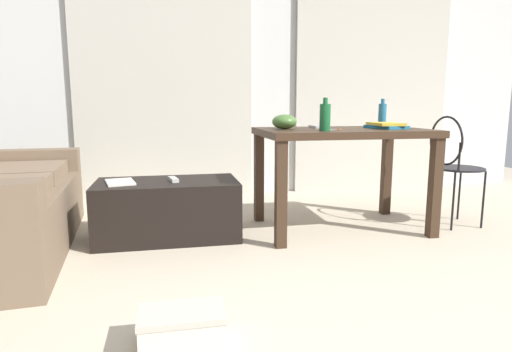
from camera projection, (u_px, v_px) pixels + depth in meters
The scene contains 15 objects.
ground_plane at pixel (347, 252), 2.73m from camera, with size 7.81×7.81×0.00m, color beige.
wall_back at pixel (272, 64), 4.47m from camera, with size 5.77×0.10×2.69m, color silver.
curtains at pixel (274, 78), 4.41m from camera, with size 3.94×0.03×2.41m.
coffee_table at pixel (168, 209), 3.00m from camera, with size 0.97×0.52×0.40m.
craft_table at pixel (342, 144), 3.15m from camera, with size 1.21×0.78×0.75m.
wire_chair at pixel (452, 158), 3.26m from camera, with size 0.37×0.38×0.84m.
bottle_near at pixel (325, 117), 2.86m from camera, with size 0.07×0.07×0.22m.
bottle_far at pixel (382, 115), 3.41m from camera, with size 0.06×0.06×0.22m.
bowl at pixel (284, 122), 3.09m from camera, with size 0.18×0.18×0.11m, color #477033.
book_stack at pixel (386, 126), 3.17m from camera, with size 0.24×0.32×0.04m.
tv_remote_on_table at pixel (315, 127), 3.26m from camera, with size 0.05×0.18×0.02m, color #B7B7B2.
scissors at pixel (335, 130), 2.99m from camera, with size 0.12×0.07×0.00m.
tv_remote_primary at pixel (173, 179), 2.96m from camera, with size 0.05×0.15×0.02m, color #B7B7B2.
magazine at pixel (120, 182), 2.89m from camera, with size 0.18×0.26×0.01m, color silver.
shoebox at pixel (182, 328), 1.65m from camera, with size 0.33×0.20×0.15m.
Camera 1 is at (-1.09, -1.22, 0.92)m, focal length 30.14 mm.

